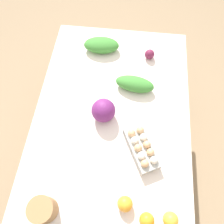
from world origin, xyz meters
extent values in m
plane|color=#937A5B|center=(0.00, 0.00, 0.00)|extent=(8.00, 8.00, 0.00)
cube|color=silver|center=(0.00, 0.00, 0.75)|extent=(1.45, 0.97, 0.03)
cylinder|color=tan|center=(0.67, -0.43, 0.37)|extent=(0.06, 0.06, 0.73)
cylinder|color=tan|center=(-0.67, 0.43, 0.37)|extent=(0.06, 0.06, 0.73)
cylinder|color=tan|center=(0.67, 0.43, 0.37)|extent=(0.06, 0.06, 0.73)
sphere|color=#6B2366|center=(-0.02, 0.05, 0.84)|extent=(0.15, 0.15, 0.15)
cube|color=#A8A8A3|center=(-0.22, -0.19, 0.79)|extent=(0.30, 0.23, 0.06)
sphere|color=tan|center=(-0.15, -0.13, 0.83)|extent=(0.04, 0.04, 0.04)
sphere|color=white|center=(-0.19, -0.15, 0.83)|extent=(0.04, 0.04, 0.04)
sphere|color=tan|center=(-0.23, -0.17, 0.83)|extent=(0.04, 0.04, 0.04)
sphere|color=white|center=(-0.27, -0.19, 0.83)|extent=(0.04, 0.04, 0.04)
sphere|color=tan|center=(-0.31, -0.21, 0.83)|extent=(0.04, 0.04, 0.04)
sphere|color=tan|center=(-0.12, -0.18, 0.83)|extent=(0.04, 0.04, 0.04)
sphere|color=white|center=(-0.16, -0.20, 0.83)|extent=(0.04, 0.04, 0.04)
sphere|color=tan|center=(-0.20, -0.22, 0.83)|extent=(0.04, 0.04, 0.04)
sphere|color=tan|center=(-0.25, -0.24, 0.83)|extent=(0.04, 0.04, 0.04)
sphere|color=white|center=(-0.29, -0.26, 0.83)|extent=(0.04, 0.04, 0.04)
cylinder|color=#997047|center=(-0.59, 0.28, 0.82)|extent=(0.13, 0.13, 0.12)
ellipsoid|color=#3D8433|center=(0.21, -0.13, 0.81)|extent=(0.15, 0.27, 0.09)
ellipsoid|color=#3D8433|center=(0.51, 0.13, 0.81)|extent=(0.15, 0.26, 0.09)
sphere|color=maroon|center=(0.48, -0.21, 0.80)|extent=(0.07, 0.07, 0.07)
sphere|color=orange|center=(-0.58, -0.24, 0.80)|extent=(0.07, 0.07, 0.07)
sphere|color=orange|center=(-0.52, -0.12, 0.80)|extent=(0.08, 0.08, 0.08)
sphere|color=#F9A833|center=(-0.57, -0.35, 0.80)|extent=(0.08, 0.08, 0.08)
camera|label=1|loc=(-0.60, -0.07, 2.00)|focal=35.00mm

